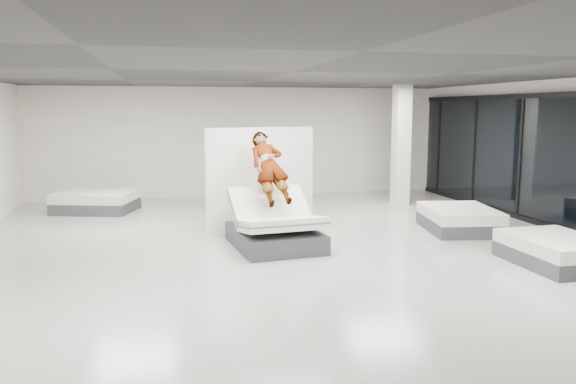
{
  "coord_description": "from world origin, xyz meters",
  "views": [
    {
      "loc": [
        -2.19,
        -9.55,
        2.57
      ],
      "look_at": [
        0.08,
        0.78,
        1.0
      ],
      "focal_mm": 35.0,
      "sensor_mm": 36.0,
      "label": 1
    }
  ],
  "objects_px": {
    "flat_bed_right_far": "(459,219)",
    "flat_bed_right_near": "(557,251)",
    "hero_bed": "(275,228)",
    "column": "(401,145)",
    "person": "(270,180)",
    "divider_panel": "(261,180)",
    "flat_bed_left_far": "(96,202)",
    "remote": "(287,193)"
  },
  "relations": [
    {
      "from": "flat_bed_left_far",
      "to": "remote",
      "type": "bearing_deg",
      "value": -49.32
    },
    {
      "from": "person",
      "to": "remote",
      "type": "distance_m",
      "value": 0.47
    },
    {
      "from": "divider_panel",
      "to": "column",
      "type": "height_order",
      "value": "column"
    },
    {
      "from": "hero_bed",
      "to": "flat_bed_right_near",
      "type": "height_order",
      "value": "hero_bed"
    },
    {
      "from": "hero_bed",
      "to": "column",
      "type": "height_order",
      "value": "column"
    },
    {
      "from": "flat_bed_left_far",
      "to": "person",
      "type": "bearing_deg",
      "value": -49.17
    },
    {
      "from": "person",
      "to": "flat_bed_right_far",
      "type": "height_order",
      "value": "person"
    },
    {
      "from": "hero_bed",
      "to": "person",
      "type": "distance_m",
      "value": 0.92
    },
    {
      "from": "person",
      "to": "remote",
      "type": "height_order",
      "value": "person"
    },
    {
      "from": "hero_bed",
      "to": "flat_bed_right_far",
      "type": "bearing_deg",
      "value": 7.82
    },
    {
      "from": "remote",
      "to": "flat_bed_right_near",
      "type": "bearing_deg",
      "value": -34.91
    },
    {
      "from": "column",
      "to": "divider_panel",
      "type": "bearing_deg",
      "value": -149.44
    },
    {
      "from": "flat_bed_right_far",
      "to": "column",
      "type": "bearing_deg",
      "value": 88.0
    },
    {
      "from": "remote",
      "to": "flat_bed_right_near",
      "type": "relative_size",
      "value": 0.08
    },
    {
      "from": "flat_bed_right_far",
      "to": "flat_bed_left_far",
      "type": "height_order",
      "value": "flat_bed_left_far"
    },
    {
      "from": "remote",
      "to": "column",
      "type": "bearing_deg",
      "value": 38.19
    },
    {
      "from": "flat_bed_right_far",
      "to": "flat_bed_right_near",
      "type": "xyz_separation_m",
      "value": [
        0.22,
        -2.79,
        -0.01
      ]
    },
    {
      "from": "person",
      "to": "column",
      "type": "bearing_deg",
      "value": 33.98
    },
    {
      "from": "person",
      "to": "flat_bed_left_far",
      "type": "relative_size",
      "value": 0.8
    },
    {
      "from": "person",
      "to": "flat_bed_left_far",
      "type": "height_order",
      "value": "person"
    },
    {
      "from": "hero_bed",
      "to": "divider_panel",
      "type": "relative_size",
      "value": 0.87
    },
    {
      "from": "remote",
      "to": "flat_bed_right_far",
      "type": "distance_m",
      "value": 4.0
    },
    {
      "from": "hero_bed",
      "to": "flat_bed_left_far",
      "type": "relative_size",
      "value": 0.97
    },
    {
      "from": "hero_bed",
      "to": "person",
      "type": "height_order",
      "value": "person"
    },
    {
      "from": "person",
      "to": "flat_bed_left_far",
      "type": "xyz_separation_m",
      "value": [
        -3.67,
        4.25,
        -0.98
      ]
    },
    {
      "from": "hero_bed",
      "to": "remote",
      "type": "height_order",
      "value": "hero_bed"
    },
    {
      "from": "flat_bed_left_far",
      "to": "hero_bed",
      "type": "bearing_deg",
      "value": -50.92
    },
    {
      "from": "remote",
      "to": "divider_panel",
      "type": "height_order",
      "value": "divider_panel"
    },
    {
      "from": "hero_bed",
      "to": "column",
      "type": "distance_m",
      "value": 5.92
    },
    {
      "from": "person",
      "to": "divider_panel",
      "type": "distance_m",
      "value": 1.15
    },
    {
      "from": "flat_bed_right_far",
      "to": "flat_bed_right_near",
      "type": "height_order",
      "value": "flat_bed_right_far"
    },
    {
      "from": "person",
      "to": "flat_bed_right_near",
      "type": "height_order",
      "value": "person"
    },
    {
      "from": "person",
      "to": "divider_panel",
      "type": "height_order",
      "value": "divider_panel"
    },
    {
      "from": "flat_bed_left_far",
      "to": "column",
      "type": "height_order",
      "value": "column"
    },
    {
      "from": "remote",
      "to": "column",
      "type": "distance_m",
      "value": 5.67
    },
    {
      "from": "column",
      "to": "flat_bed_right_far",
      "type": "bearing_deg",
      "value": -92.0
    },
    {
      "from": "hero_bed",
      "to": "person",
      "type": "bearing_deg",
      "value": 96.55
    },
    {
      "from": "divider_panel",
      "to": "hero_bed",
      "type": "bearing_deg",
      "value": -103.76
    },
    {
      "from": "flat_bed_left_far",
      "to": "flat_bed_right_far",
      "type": "bearing_deg",
      "value": -27.12
    },
    {
      "from": "flat_bed_right_near",
      "to": "divider_panel",
      "type": "bearing_deg",
      "value": 139.68
    },
    {
      "from": "person",
      "to": "flat_bed_right_near",
      "type": "relative_size",
      "value": 1.0
    },
    {
      "from": "hero_bed",
      "to": "flat_bed_right_near",
      "type": "xyz_separation_m",
      "value": [
        4.33,
        -2.22,
        -0.13
      ]
    }
  ]
}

